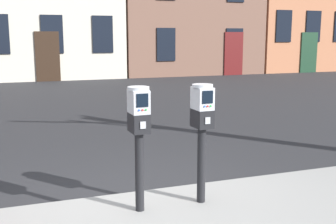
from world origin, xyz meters
The scene contains 3 objects.
ground_plane centered at (0.00, 0.00, 0.00)m, with size 160.00×160.00×0.00m, color #28282B.
parking_meter_near_kerb centered at (-0.08, -0.33, 1.02)m, with size 0.23×0.26×1.28m.
parking_meter_twin_adjacent centered at (0.61, -0.33, 1.02)m, with size 0.23×0.26×1.28m.
Camera 1 is at (-1.16, -4.25, 1.91)m, focal length 44.85 mm.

